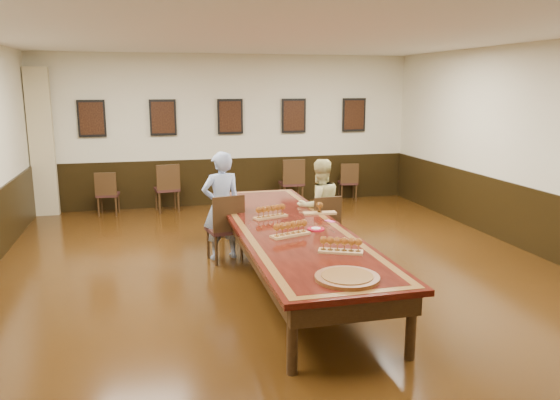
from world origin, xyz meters
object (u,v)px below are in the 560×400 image
object	(u,v)px
spare_chair_b	(167,187)
person_woman	(319,206)
spare_chair_a	(108,193)
person_man	(221,206)
chair_woman	(322,225)
conference_table	(289,237)
spare_chair_c	(291,182)
spare_chair_d	(348,181)
chair_man	(224,227)
carved_platter	(347,278)

from	to	relation	value
spare_chair_b	person_woman	distance (m)	4.08
spare_chair_a	spare_chair_b	world-z (taller)	spare_chair_b
person_man	person_woman	world-z (taller)	person_man
spare_chair_b	person_woman	world-z (taller)	person_woman
spare_chair_a	spare_chair_b	size ratio (longest dim) A/B	0.88
chair_woman	person_man	bearing A→B (deg)	-12.84
person_man	spare_chair_b	bearing A→B (deg)	-89.56
person_man	conference_table	size ratio (longest dim) A/B	0.32
spare_chair_c	person_woman	bearing A→B (deg)	83.43
spare_chair_b	spare_chair_d	size ratio (longest dim) A/B	1.17
spare_chair_b	person_man	xyz separation A→B (m)	(0.67, -3.39, 0.31)
person_woman	conference_table	bearing A→B (deg)	48.39
chair_man	person_man	xyz separation A→B (m)	(-0.02, 0.11, 0.30)
spare_chair_c	chair_woman	bearing A→B (deg)	83.84
chair_man	person_man	distance (m)	0.32
spare_chair_a	spare_chair_c	size ratio (longest dim) A/B	0.86
carved_platter	person_man	bearing A→B (deg)	103.01
spare_chair_b	spare_chair_c	bearing A→B (deg)	170.81
carved_platter	person_woman	bearing A→B (deg)	76.73
person_woman	carved_platter	world-z (taller)	person_woman
spare_chair_a	person_woman	bearing A→B (deg)	140.34
person_man	carved_platter	xyz separation A→B (m)	(0.75, -3.25, -0.04)
person_man	person_woman	bearing A→B (deg)	166.97
person_woman	conference_table	distance (m)	1.37
chair_woman	person_woman	size ratio (longest dim) A/B	0.64
spare_chair_a	spare_chair_d	size ratio (longest dim) A/B	1.03
spare_chair_a	carved_platter	bearing A→B (deg)	117.47
person_woman	conference_table	xyz separation A→B (m)	(-0.78, -1.12, -0.12)
person_man	spare_chair_a	bearing A→B (deg)	-72.28
person_man	person_woman	distance (m)	1.50
chair_woman	conference_table	world-z (taller)	chair_woman
spare_chair_b	chair_man	bearing A→B (deg)	92.68
spare_chair_d	person_man	distance (m)	4.91
spare_chair_c	conference_table	bearing A→B (deg)	75.90
person_woman	conference_table	world-z (taller)	person_woman
chair_woman	spare_chair_d	xyz separation A→B (m)	(1.83, 3.72, -0.04)
chair_man	person_woman	bearing A→B (deg)	171.03
spare_chair_b	conference_table	world-z (taller)	spare_chair_b
spare_chair_d	spare_chair_c	bearing A→B (deg)	18.18
chair_woman	conference_table	size ratio (longest dim) A/B	0.19
spare_chair_b	spare_chair_a	bearing A→B (deg)	-7.67
chair_man	spare_chair_b	world-z (taller)	chair_man
spare_chair_c	spare_chair_d	distance (m)	1.39
chair_man	spare_chair_d	bearing A→B (deg)	-142.97
spare_chair_c	person_man	distance (m)	3.91
spare_chair_a	conference_table	xyz separation A→B (m)	(2.56, -4.55, 0.17)
spare_chair_d	spare_chair_a	bearing A→B (deg)	11.75
spare_chair_d	conference_table	distance (m)	5.43
person_man	conference_table	xyz separation A→B (m)	(0.72, -1.18, -0.20)
spare_chair_c	carved_platter	bearing A→B (deg)	80.78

